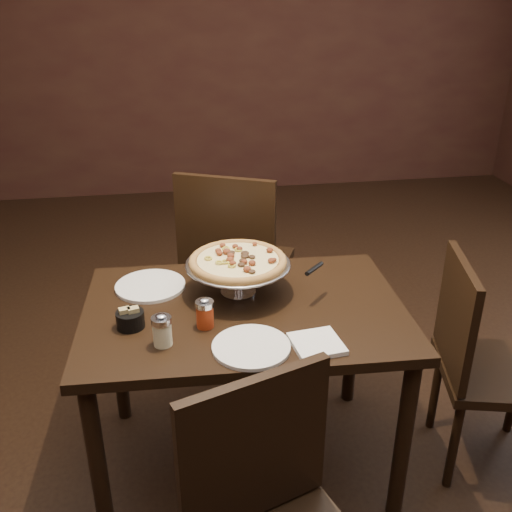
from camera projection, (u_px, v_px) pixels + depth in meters
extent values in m
cube|color=black|center=(265.00, 466.00, 2.29)|extent=(6.00, 7.00, 0.02)
cube|color=black|center=(194.00, 32.00, 4.83)|extent=(6.00, 0.02, 2.80)
cube|color=black|center=(244.00, 312.00, 2.03)|extent=(1.17, 0.80, 0.04)
cylinder|color=black|center=(98.00, 467.00, 1.84)|extent=(0.06, 0.06, 0.67)
cylinder|color=black|center=(403.00, 440.00, 1.95)|extent=(0.06, 0.06, 0.67)
cylinder|color=black|center=(118.00, 353.00, 2.41)|extent=(0.06, 0.06, 0.67)
cylinder|color=black|center=(352.00, 337.00, 2.53)|extent=(0.06, 0.06, 0.67)
cylinder|color=silver|center=(238.00, 292.00, 2.12)|extent=(0.13, 0.13, 0.01)
cylinder|color=silver|center=(238.00, 279.00, 2.09)|extent=(0.03, 0.03, 0.10)
cylinder|color=silver|center=(238.00, 265.00, 2.07)|extent=(0.09, 0.09, 0.01)
cylinder|color=#A8A8AD|center=(238.00, 264.00, 2.07)|extent=(0.37, 0.37, 0.01)
torus|color=#A8A8AD|center=(238.00, 264.00, 2.07)|extent=(0.38, 0.38, 0.01)
cylinder|color=olive|center=(238.00, 262.00, 2.06)|extent=(0.35, 0.35, 0.01)
torus|color=olive|center=(238.00, 261.00, 2.06)|extent=(0.36, 0.36, 0.03)
cylinder|color=#E7CA7F|center=(238.00, 260.00, 2.06)|extent=(0.30, 0.30, 0.01)
cylinder|color=#F6F2BF|center=(162.00, 334.00, 1.79)|extent=(0.06, 0.06, 0.08)
cylinder|color=silver|center=(161.00, 320.00, 1.77)|extent=(0.06, 0.06, 0.02)
ellipsoid|color=silver|center=(161.00, 316.00, 1.77)|extent=(0.03, 0.03, 0.01)
cylinder|color=maroon|center=(205.00, 316.00, 1.89)|extent=(0.06, 0.06, 0.08)
cylinder|color=silver|center=(204.00, 304.00, 1.87)|extent=(0.06, 0.06, 0.02)
ellipsoid|color=silver|center=(204.00, 300.00, 1.86)|extent=(0.03, 0.03, 0.01)
cylinder|color=black|center=(130.00, 319.00, 1.89)|extent=(0.09, 0.09, 0.06)
cube|color=tan|center=(125.00, 316.00, 1.88)|extent=(0.04, 0.03, 0.06)
cube|color=tan|center=(134.00, 316.00, 1.89)|extent=(0.04, 0.03, 0.06)
cube|color=white|center=(317.00, 344.00, 1.80)|extent=(0.17, 0.17, 0.02)
cylinder|color=white|center=(150.00, 286.00, 2.15)|extent=(0.26, 0.26, 0.01)
cylinder|color=white|center=(251.00, 347.00, 1.79)|extent=(0.25, 0.25, 0.01)
cone|color=silver|center=(314.00, 269.00, 2.02)|extent=(0.14, 0.14, 0.00)
cylinder|color=black|center=(314.00, 269.00, 2.01)|extent=(0.09, 0.09, 0.02)
cube|color=black|center=(239.00, 265.00, 2.86)|extent=(0.62, 0.62, 0.04)
cube|color=black|center=(225.00, 229.00, 2.56)|extent=(0.44, 0.22, 0.49)
cylinder|color=black|center=(283.00, 296.00, 3.09)|extent=(0.04, 0.04, 0.45)
cylinder|color=black|center=(217.00, 287.00, 3.18)|extent=(0.04, 0.04, 0.45)
cylinder|color=black|center=(266.00, 332.00, 2.76)|extent=(0.04, 0.04, 0.45)
cylinder|color=black|center=(193.00, 321.00, 2.85)|extent=(0.04, 0.04, 0.45)
cube|color=black|center=(255.00, 449.00, 1.44)|extent=(0.40, 0.17, 0.44)
cube|color=black|center=(496.00, 373.00, 2.16)|extent=(0.49, 0.49, 0.04)
cube|color=black|center=(456.00, 316.00, 2.07)|extent=(0.12, 0.40, 0.42)
cylinder|color=black|center=(454.00, 445.00, 2.12)|extent=(0.03, 0.03, 0.40)
cylinder|color=black|center=(436.00, 389.00, 2.41)|extent=(0.03, 0.03, 0.40)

